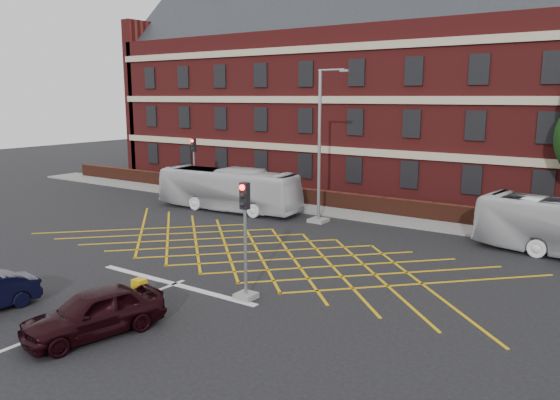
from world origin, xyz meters
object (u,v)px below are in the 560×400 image
Objects in this scene: car_maroon at (94,312)px; direction_signs at (191,178)px; bus_left at (228,189)px; traffic_light_near at (245,252)px; utility_cabinet at (140,292)px; traffic_light_far at (194,173)px; street_lamp at (320,172)px.

direction_signs is (-14.10, 19.19, 0.65)m from car_maroon.
direction_signs is (-5.53, 2.40, 0.01)m from bus_left.
traffic_light_near reaches higher than car_maroon.
traffic_light_near is at bearing -141.86° from bus_left.
bus_left is at bearing 118.54° from utility_cabinet.
traffic_light_far is 11.66m from street_lamp.
bus_left is 15.79m from traffic_light_near.
traffic_light_far is at bearing -23.66° from direction_signs.
utility_cabinet is (-2.76, -2.54, -1.30)m from traffic_light_near.
street_lamp reaches higher than bus_left.
street_lamp is at bearing 110.46° from car_maroon.
car_maroon is 1.01× the size of traffic_light_near.
car_maroon is 23.25m from traffic_light_far.
traffic_light_near is at bearing 82.45° from car_maroon.
car_maroon is at bearing -54.54° from traffic_light_far.
traffic_light_near is (1.96, 5.04, 1.03)m from car_maroon.
car_maroon is (8.57, -16.79, -0.64)m from bus_left.
utility_cabinet is at bearing -137.41° from traffic_light_near.
car_maroon is 2.63m from utility_cabinet.
bus_left is at bearing -23.45° from direction_signs.
street_lamp is 9.47× the size of utility_cabinet.
utility_cabinet is (13.30, -16.69, -0.92)m from direction_signs.
traffic_light_near is at bearing -71.84° from street_lamp.
street_lamp reaches higher than traffic_light_near.
traffic_light_near reaches higher than direction_signs.
direction_signs is (-16.06, 14.15, -0.39)m from traffic_light_near.
traffic_light_near is at bearing 42.59° from utility_cabinet.
traffic_light_far is (-4.90, 2.12, 0.39)m from bus_left.
utility_cabinet is (7.78, -14.30, -0.91)m from bus_left.
traffic_light_near is 21.41m from direction_signs.
traffic_light_far reaches higher than utility_cabinet.
car_maroon is 17.42m from street_lamp.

